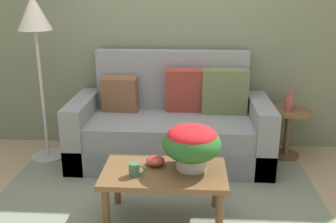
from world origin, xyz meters
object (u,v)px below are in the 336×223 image
object	(u,v)px
side_table	(288,124)
floor_lamp	(35,29)
couch	(172,127)
snack_bowl	(156,161)
potted_plant	(192,143)
table_vase	(289,101)
coffee_mug	(135,169)
coffee_table	(164,178)

from	to	relation	value
side_table	floor_lamp	xyz separation A→B (m)	(-2.53, -0.20, 0.99)
side_table	couch	bearing A→B (deg)	-173.81
floor_lamp	snack_bowl	distance (m)	1.82
potted_plant	snack_bowl	xyz separation A→B (m)	(-0.27, 0.03, -0.17)
table_vase	floor_lamp	bearing A→B (deg)	-175.89
potted_plant	table_vase	world-z (taller)	potted_plant
side_table	potted_plant	world-z (taller)	potted_plant
floor_lamp	potted_plant	bearing A→B (deg)	-34.10
coffee_mug	table_vase	world-z (taller)	table_vase
snack_bowl	side_table	bearing A→B (deg)	42.87
side_table	floor_lamp	distance (m)	2.72
couch	floor_lamp	xyz separation A→B (m)	(-1.31, -0.07, 1.00)
snack_bowl	floor_lamp	bearing A→B (deg)	141.39
coffee_table	table_vase	bearing A→B (deg)	46.49
couch	coffee_table	xyz separation A→B (m)	(0.00, -1.15, 0.01)
potted_plant	coffee_mug	bearing A→B (deg)	-160.58
coffee_table	potted_plant	world-z (taller)	potted_plant
coffee_table	potted_plant	xyz separation A→B (m)	(0.20, 0.05, 0.27)
coffee_table	snack_bowl	distance (m)	0.15
couch	coffee_table	world-z (taller)	couch
coffee_table	potted_plant	bearing A→B (deg)	14.80
coffee_table	table_vase	distance (m)	1.76
couch	snack_bowl	size ratio (longest dim) A/B	13.78
potted_plant	snack_bowl	size ratio (longest dim) A/B	3.02
coffee_table	couch	bearing A→B (deg)	90.17
coffee_table	coffee_mug	world-z (taller)	coffee_mug
couch	potted_plant	world-z (taller)	couch
floor_lamp	coffee_mug	size ratio (longest dim) A/B	13.32
side_table	coffee_mug	size ratio (longest dim) A/B	4.17
coffee_mug	snack_bowl	distance (m)	0.22
couch	table_vase	distance (m)	1.24
potted_plant	table_vase	bearing A→B (deg)	50.50
coffee_mug	snack_bowl	xyz separation A→B (m)	(0.14, 0.18, -0.01)
coffee_table	floor_lamp	bearing A→B (deg)	140.60
floor_lamp	coffee_mug	world-z (taller)	floor_lamp
floor_lamp	potted_plant	xyz separation A→B (m)	(1.52, -1.03, -0.72)
coffee_mug	potted_plant	bearing A→B (deg)	19.42
couch	side_table	world-z (taller)	couch
coffee_table	table_vase	xyz separation A→B (m)	(1.20, 1.26, 0.25)
side_table	snack_bowl	size ratio (longest dim) A/B	3.62
coffee_mug	snack_bowl	size ratio (longest dim) A/B	0.87
side_table	table_vase	distance (m)	0.26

